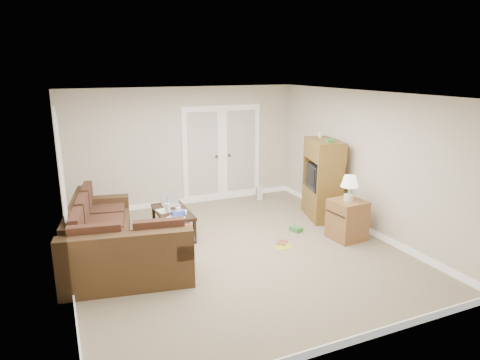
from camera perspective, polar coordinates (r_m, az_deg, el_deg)
name	(u,v)px	position (r m, az deg, el deg)	size (l,w,h in m)	color
floor	(235,251)	(7.04, -0.65, -9.40)	(5.50, 5.50, 0.00)	gray
ceiling	(235,94)	(6.43, -0.71, 11.37)	(5.00, 5.50, 0.02)	silver
wall_left	(61,195)	(6.13, -22.74, -1.87)	(0.02, 5.50, 2.50)	beige
wall_right	(364,162)	(7.92, 16.23, 2.30)	(0.02, 5.50, 2.50)	beige
wall_back	(184,147)	(9.16, -7.46, 4.41)	(5.00, 0.02, 2.50)	beige
wall_front	(345,240)	(4.35, 13.81, -7.76)	(5.00, 0.02, 2.50)	beige
baseboards	(235,248)	(7.02, -0.65, -9.03)	(5.00, 5.50, 0.10)	white
french_doors	(222,154)	(9.43, -2.40, 3.50)	(1.80, 0.05, 2.13)	white
window_left	(60,158)	(7.03, -22.93, 2.68)	(0.05, 1.92, 1.42)	white
sectional_sofa	(111,243)	(6.78, -16.80, -8.08)	(1.90, 2.93, 0.82)	#49321C
coffee_table	(173,221)	(7.70, -8.91, -5.44)	(0.55, 1.10, 0.75)	black
tv_armoire	(323,179)	(8.46, 10.98, 0.15)	(0.77, 1.07, 1.66)	brown
side_cabinet	(347,216)	(7.58, 14.13, -4.73)	(0.57, 0.57, 1.13)	brown
space_heater	(259,193)	(9.60, 2.58, -1.71)	(0.12, 0.10, 0.31)	silver
floor_magazine	(283,247)	(7.22, 5.80, -8.82)	(0.28, 0.22, 0.01)	gold
floor_greenbox	(296,229)	(7.87, 7.48, -6.51)	(0.16, 0.21, 0.08)	#397E3A
floor_book	(277,242)	(7.37, 4.95, -8.23)	(0.16, 0.23, 0.02)	brown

